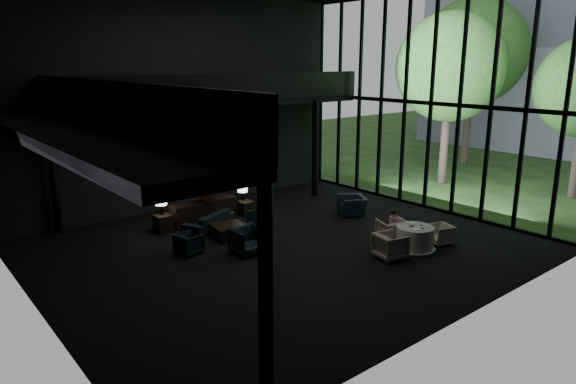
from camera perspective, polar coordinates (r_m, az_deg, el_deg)
floor at (r=15.82m, az=-0.28°, el=-6.07°), size 14.00×12.00×0.02m
wall_back at (r=19.91m, az=-11.37°, el=9.71°), size 14.00×0.04×8.00m
wall_front at (r=10.94m, az=19.96°, el=5.48°), size 14.00×0.04×8.00m
wall_left at (r=11.86m, az=-27.75°, el=5.32°), size 0.04×12.00×8.00m
curtain_wall at (r=20.00m, az=15.61°, el=9.48°), size 0.20×12.00×8.00m
mezzanine_left at (r=12.10m, az=-23.12°, el=5.97°), size 2.00×12.00×0.25m
mezzanine_back at (r=19.55m, az=-7.35°, el=9.79°), size 12.00×2.00×0.25m
railing_left at (r=12.35m, az=-18.91°, el=9.30°), size 0.06×12.00×1.00m
railing_back at (r=18.67m, az=-5.74°, el=11.46°), size 12.00×0.06×1.00m
column_sw at (r=8.07m, az=-2.50°, el=-11.59°), size 0.24×0.24×4.00m
column_nw at (r=18.11m, az=-24.66°, el=1.82°), size 0.24×0.24×4.00m
column_ne at (r=21.28m, az=3.01°, el=4.82°), size 0.24×0.24×4.00m
tree_near at (r=24.41m, az=17.57°, el=13.05°), size 4.80×4.80×7.65m
tree_far at (r=29.70m, az=19.89°, el=14.45°), size 5.60×5.60×8.80m
console at (r=18.29m, az=-9.28°, el=-2.16°), size 2.40×0.55×0.76m
bronze_urn at (r=17.88m, az=-9.12°, el=0.79°), size 0.77×0.77×1.44m
side_table_left at (r=17.56m, az=-13.69°, el=-3.41°), size 0.52×0.52×0.57m
table_lamp_left at (r=17.42m, az=-13.94°, el=-1.01°), size 0.38×0.38×0.64m
side_table_right at (r=18.92m, az=-4.67°, el=-1.82°), size 0.48×0.48×0.53m
table_lamp_right at (r=18.90m, az=-5.08°, el=0.38°), size 0.37×0.37×0.61m
sofa at (r=17.48m, az=-8.86°, el=-2.94°), size 1.99×1.26×0.75m
lounge_armchair_west at (r=15.44m, az=-10.93°, el=-5.65°), size 0.66×0.69×0.62m
lounge_armchair_east at (r=17.23m, az=-3.13°, el=-3.20°), size 0.74×0.77×0.66m
lounge_armchair_south at (r=15.17m, az=-4.54°, el=-5.07°), size 0.96×0.90×0.97m
window_armchair at (r=19.07m, az=7.15°, el=-1.20°), size 1.07×1.20×0.88m
coffee_table at (r=16.60m, az=-6.58°, el=-4.36°), size 1.11×1.11×0.44m
dining_table at (r=15.84m, az=13.87°, el=-5.22°), size 1.27×1.27×0.75m
dining_chair_north at (r=16.25m, az=11.56°, el=-4.11°), size 1.13×1.10×0.92m
dining_chair_east at (r=16.62m, az=16.56°, el=-4.57°), size 0.71×0.73×0.61m
dining_chair_west at (r=15.07m, az=11.33°, el=-5.67°), size 0.95×0.99×0.87m
child at (r=16.28m, az=11.65°, el=-3.04°), size 0.27×0.27×0.58m
plate_a at (r=15.49m, az=14.09°, el=-4.01°), size 0.32×0.32×0.02m
plate_b at (r=16.05m, az=13.68°, el=-3.33°), size 0.25×0.25×0.02m
saucer at (r=15.87m, az=15.10°, el=-3.63°), size 0.17×0.17×0.01m
coffee_cup at (r=15.85m, az=14.59°, el=-3.50°), size 0.08×0.08×0.06m
cereal_bowl at (r=15.74m, az=13.57°, el=-3.54°), size 0.18×0.18×0.09m
cream_pot at (r=15.56m, az=14.74°, el=-3.87°), size 0.06×0.06×0.07m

